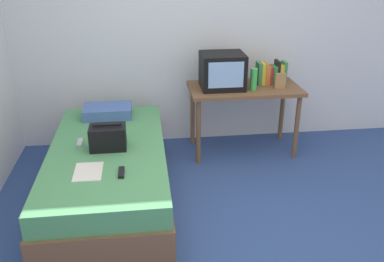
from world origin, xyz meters
The scene contains 13 objects.
ground_plane centered at (0.00, 0.00, 0.00)m, with size 8.00×8.00×0.00m, color #2D4784.
wall_back centered at (0.00, 2.00, 1.30)m, with size 5.20×0.10×2.60m, color silver.
bed centered at (-0.92, 0.74, 0.25)m, with size 1.00×2.00×0.51m.
desk centered at (0.47, 1.56, 0.64)m, with size 1.16×0.60×0.74m.
tv centered at (0.23, 1.56, 0.92)m, with size 0.44×0.39×0.36m.
water_bottle centered at (0.53, 1.45, 0.85)m, with size 0.07×0.07×0.23m, color green.
book_row centered at (0.78, 1.65, 0.85)m, with size 0.31×0.17×0.25m.
picture_frame centered at (0.82, 1.46, 0.82)m, with size 0.11×0.02×0.16m, color #9E754C.
pillow centered at (-0.95, 1.46, 0.57)m, with size 0.48×0.31×0.11m, color #4766AD.
handbag centered at (-0.90, 0.72, 0.61)m, with size 0.30×0.20×0.22m.
magazine centered at (-1.03, 0.32, 0.52)m, with size 0.21×0.29×0.01m, color white.
remote_dark centered at (-0.78, 0.26, 0.53)m, with size 0.04×0.16×0.02m, color black.
remote_silver centered at (-1.15, 0.83, 0.53)m, with size 0.04×0.14×0.02m, color #B7B7BC.
Camera 1 is at (-0.58, -2.49, 2.06)m, focal length 38.70 mm.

